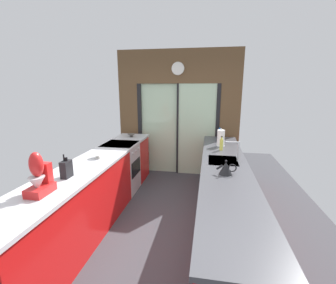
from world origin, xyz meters
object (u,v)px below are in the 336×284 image
mixing_bowl_near (98,156)px  stand_mixer (39,178)px  knife_block (66,169)px  soap_bottle_far (219,134)px  paper_towel_roll (221,138)px  soap_bottle_near (221,144)px  kettle (226,168)px  oven_range (121,168)px  mixing_bowl_far (131,135)px

mixing_bowl_near → stand_mixer: bearing=-90.0°
mixing_bowl_near → stand_mixer: stand_mixer is taller
knife_block → mixing_bowl_near: bearing=90.0°
soap_bottle_far → paper_towel_roll: size_ratio=0.79×
mixing_bowl_near → soap_bottle_far: soap_bottle_far is taller
stand_mixer → soap_bottle_near: stand_mixer is taller
soap_bottle_far → kettle: bearing=-89.9°
oven_range → stand_mixer: bearing=-89.5°
stand_mixer → kettle: 1.97m
mixing_bowl_far → kettle: 2.57m
mixing_bowl_far → knife_block: knife_block is taller
soap_bottle_far → paper_towel_roll: bearing=-90.0°
knife_block → paper_towel_roll: 2.52m
paper_towel_roll → soap_bottle_far: bearing=90.0°
mixing_bowl_near → stand_mixer: (0.00, -1.18, 0.13)m
kettle → soap_bottle_near: 1.11m
oven_range → mixing_bowl_far: bearing=88.2°
mixing_bowl_far → soap_bottle_far: bearing=2.8°
oven_range → paper_towel_roll: bearing=4.0°
mixing_bowl_far → paper_towel_roll: paper_towel_roll is taller
paper_towel_roll → oven_range: bearing=-176.0°
stand_mixer → paper_towel_roll: (1.78, 2.21, -0.02)m
knife_block → kettle: 1.83m
kettle → knife_block: bearing=-167.1°
stand_mixer → kettle: stand_mixer is taller
knife_block → kettle: (1.78, 0.41, -0.02)m
mixing_bowl_far → stand_mixer: (0.00, -2.68, 0.13)m
mixing_bowl_near → soap_bottle_far: bearing=41.7°
knife_block → soap_bottle_near: size_ratio=1.17×
oven_range → paper_towel_roll: paper_towel_roll is taller
oven_range → soap_bottle_near: 1.89m
oven_range → mixing_bowl_far: size_ratio=5.49×
knife_block → kettle: size_ratio=1.16×
mixing_bowl_near → mixing_bowl_far: bearing=90.0°
mixing_bowl_near → kettle: (1.78, -0.35, 0.04)m
soap_bottle_near → soap_bottle_far: 0.83m
soap_bottle_far → oven_range: bearing=-159.2°
oven_range → knife_block: 1.75m
mixing_bowl_far → kettle: (1.78, -1.85, 0.04)m
stand_mixer → soap_bottle_far: bearing=57.3°
knife_block → stand_mixer: (0.00, -0.43, 0.06)m
mixing_bowl_far → soap_bottle_far: (1.78, 0.09, 0.07)m
oven_range → kettle: kettle is taller
mixing_bowl_near → mixing_bowl_far: size_ratio=1.09×
oven_range → knife_block: size_ratio=3.39×
oven_range → kettle: size_ratio=3.91×
stand_mixer → paper_towel_roll: stand_mixer is taller
mixing_bowl_near → soap_bottle_far: (1.78, 1.59, 0.07)m
soap_bottle_near → soap_bottle_far: size_ratio=0.93×
stand_mixer → kettle: (1.78, 0.83, -0.09)m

